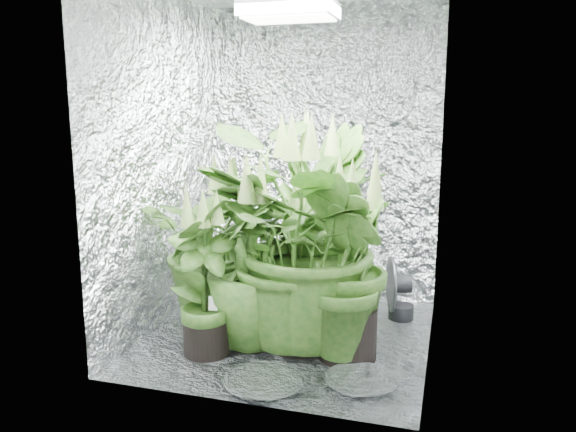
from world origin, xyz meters
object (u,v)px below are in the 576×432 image
Objects in this scene: plant_c at (322,222)px; plant_f at (205,279)px; circulation_fan at (396,293)px; grow_lamp at (289,11)px; plant_g at (349,268)px; plant_a at (222,244)px; plant_b at (295,261)px; plant_e at (300,238)px; plant_d at (252,259)px.

plant_c is 0.91m from plant_f.
grow_lamp is at bearing -156.17° from circulation_fan.
circulation_fan is (0.19, 0.65, -0.33)m from plant_g.
plant_a is (-0.45, 0.08, -1.32)m from grow_lamp.
plant_c is at bearing 73.48° from plant_b.
plant_e reaches higher than plant_b.
grow_lamp is 1.81m from circulation_fan.
plant_e is 1.30× the size of plant_g.
plant_b is at bearing 50.82° from plant_f.
plant_b is 0.87× the size of plant_d.
plant_b reaches higher than plant_f.
plant_e is (0.27, 0.03, 0.13)m from plant_d.
plant_c reaches higher than plant_b.
plant_d reaches higher than plant_a.
plant_a is at bearing -176.94° from plant_b.
plant_a is 0.45m from plant_f.
plant_g is at bearing -1.73° from plant_d.
plant_d is at bearing -154.31° from circulation_fan.
plant_c is 1.19× the size of plant_g.
plant_f is at bearing -137.55° from plant_d.
plant_c is at bearing 90.40° from plant_e.
plant_b reaches higher than circulation_fan.
plant_e is at bearing -69.37° from plant_b.
plant_e is 3.53× the size of circulation_fan.
plant_f reaches higher than circulation_fan.
plant_b is 0.33m from plant_d.
grow_lamp is at bearing 44.19° from plant_f.
plant_d is 1.03m from circulation_fan.
circulation_fan is at bearing 32.04° from plant_b.
plant_d is (-0.26, -0.57, -0.11)m from plant_c.
plant_e reaches higher than plant_f.
plant_e reaches higher than plant_a.
plant_d is (-0.17, -0.28, 0.07)m from plant_b.
plant_b is 0.36m from plant_c.
plant_b is 0.59m from plant_f.
plant_g is (0.28, -0.59, -0.11)m from plant_c.
plant_e is (0.55, -0.22, 0.12)m from plant_a.
plant_e is 0.55m from plant_f.
plant_a is 1.18× the size of plant_f.
plant_d reaches higher than plant_f.
plant_g is at bearing -121.41° from circulation_fan.
plant_a is at bearing 170.01° from grow_lamp.
plant_g is 0.75m from circulation_fan.
plant_f is 0.77m from plant_g.
circulation_fan is at bearing 40.84° from plant_f.
plant_f is (-0.36, -0.35, -1.40)m from grow_lamp.
plant_c is 1.20× the size of plant_d.
plant_a is 0.84× the size of plant_c.
plant_e is at bearing 6.39° from plant_d.
grow_lamp reaches higher than plant_e.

